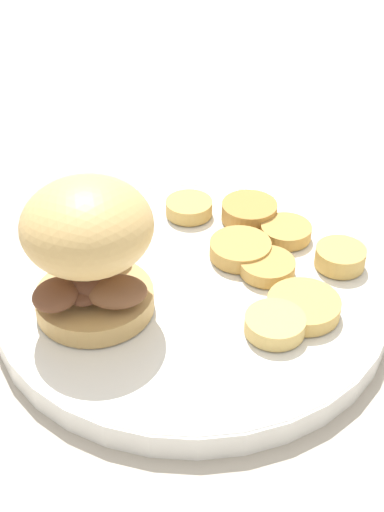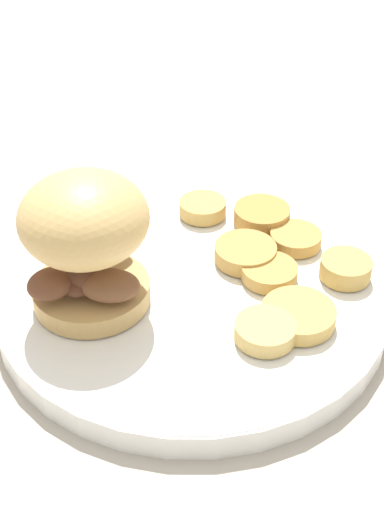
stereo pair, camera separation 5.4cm
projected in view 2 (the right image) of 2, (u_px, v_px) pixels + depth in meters
ground_plane at (192, 303)px, 0.57m from camera, size 4.00×4.00×0.00m
dinner_plate at (192, 291)px, 0.57m from camera, size 0.31×0.31×0.02m
sandwich at (86, 239)px, 0.51m from camera, size 0.10×0.10×0.11m
potato_round_0 at (298, 315)px, 0.52m from camera, size 0.05×0.05×0.01m
potato_round_1 at (346, 268)px, 0.56m from camera, size 0.04×0.04×0.02m
potato_round_2 at (203, 208)px, 0.63m from camera, size 0.04×0.04×0.01m
potato_round_3 at (262, 216)px, 0.62m from camera, size 0.05×0.05×0.02m
potato_round_4 at (296, 239)px, 0.60m from camera, size 0.04×0.04×0.01m
potato_round_5 at (265, 331)px, 0.51m from camera, size 0.04×0.04×0.01m
potato_round_6 at (245, 253)px, 0.58m from camera, size 0.05×0.05×0.01m
potato_round_7 at (269, 272)px, 0.56m from camera, size 0.04×0.04×0.01m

